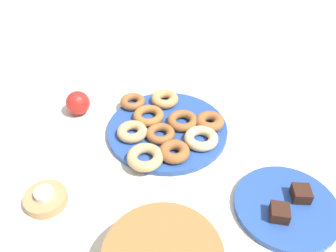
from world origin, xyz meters
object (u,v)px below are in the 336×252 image
donut_8 (174,152)px  candle_holder (46,199)px  brownie_far (280,213)px  tealight (44,194)px  donut_4 (145,157)px  donut_3 (160,134)px  donut_7 (149,116)px  donut_0 (132,132)px  donut_1 (209,121)px  donut_6 (166,99)px  donut_2 (183,121)px  donut_5 (133,102)px  brownie_near (301,194)px  cake_plate (286,207)px  donut_plate (167,129)px  apple (78,103)px  donut_9 (201,138)px

donut_8 → candle_holder: size_ratio=0.82×
brownie_far → tealight: brownie_far is taller
donut_4 → donut_3: bearing=-116.0°
donut_8 → donut_4: bearing=10.9°
donut_7 → donut_0: bearing=55.9°
donut_1 → donut_3: donut_1 is taller
donut_0 → donut_6: (-0.10, -0.15, 0.00)m
donut_3 → donut_4: bearing=64.0°
donut_0 → donut_1: bearing=-172.0°
donut_2 → donut_5: 0.18m
brownie_near → brownie_far: 0.08m
cake_plate → brownie_near: 0.05m
donut_7 → brownie_far: brownie_far is taller
donut_plate → cake_plate: 0.39m
donut_4 → brownie_far: bearing=146.9°
donut_8 → apple: size_ratio=1.11×
donut_8 → donut_plate: bearing=-84.7°
candle_holder → donut_6: bearing=-131.0°
donut_8 → donut_9: size_ratio=0.87×
donut_5 → brownie_far: 0.55m
donut_6 → cake_plate: 0.48m
donut_2 → apple: apple is taller
donut_plate → donut_7: bearing=-38.1°
donut_6 → donut_7: bearing=53.9°
donut_plate → donut_6: donut_6 is taller
donut_7 → cake_plate: bearing=133.0°
donut_plate → donut_0: 0.11m
brownie_near → brownie_far: same height
donut_plate → donut_4: bearing=63.2°
donut_5 → brownie_far: size_ratio=1.84×
donut_3 → apple: bearing=-31.3°
donut_9 → donut_4: bearing=21.8°
donut_3 → tealight: 0.34m
donut_5 → donut_9: 0.26m
apple → donut_7: bearing=162.4°
donut_0 → cake_plate: bearing=143.7°
donut_4 → donut_9: bearing=-158.2°
donut_8 → tealight: (0.31, 0.12, 0.00)m
cake_plate → apple: (0.53, -0.40, 0.03)m
donut_2 → donut_9: 0.09m
donut_2 → donut_8: (0.04, 0.13, 0.00)m
candle_holder → apple: 0.35m
donut_9 → donut_2: bearing=-61.9°
donut_3 → cake_plate: bearing=138.0°
brownie_far → apple: size_ratio=0.58×
donut_8 → donut_3: bearing=-66.8°
donut_6 → donut_8: 0.24m
donut_3 → apple: size_ratio=1.11×
donut_3 → cake_plate: size_ratio=0.34×
donut_3 → brownie_far: (-0.25, 0.28, 0.00)m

